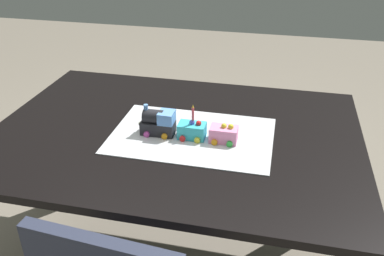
{
  "coord_description": "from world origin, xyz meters",
  "views": [
    {
      "loc": [
        0.37,
        -1.33,
        1.52
      ],
      "look_at": [
        0.07,
        -0.03,
        0.77
      ],
      "focal_mm": 38.59,
      "sensor_mm": 36.0,
      "label": 1
    }
  ],
  "objects_px": {
    "birthday_candle": "(193,113)",
    "cake_car_gondola_bubblegum": "(224,134)",
    "dining_table": "(176,154)",
    "cake_locomotive": "(158,122)",
    "cake_car_flatbed_turquoise": "(192,130)"
  },
  "relations": [
    {
      "from": "cake_car_flatbed_turquoise",
      "to": "cake_car_gondola_bubblegum",
      "type": "height_order",
      "value": "same"
    },
    {
      "from": "dining_table",
      "to": "cake_locomotive",
      "type": "xyz_separation_m",
      "value": [
        -0.05,
        -0.04,
        0.16
      ]
    },
    {
      "from": "dining_table",
      "to": "birthday_candle",
      "type": "bearing_deg",
      "value": -28.55
    },
    {
      "from": "dining_table",
      "to": "cake_car_flatbed_turquoise",
      "type": "xyz_separation_m",
      "value": [
        0.08,
        -0.04,
        0.14
      ]
    },
    {
      "from": "dining_table",
      "to": "birthday_candle",
      "type": "distance_m",
      "value": 0.23
    },
    {
      "from": "cake_car_gondola_bubblegum",
      "to": "birthday_candle",
      "type": "distance_m",
      "value": 0.14
    },
    {
      "from": "dining_table",
      "to": "cake_locomotive",
      "type": "distance_m",
      "value": 0.17
    },
    {
      "from": "cake_car_flatbed_turquoise",
      "to": "cake_car_gondola_bubblegum",
      "type": "xyz_separation_m",
      "value": [
        0.12,
        0.0,
        0.0
      ]
    },
    {
      "from": "cake_car_flatbed_turquoise",
      "to": "cake_car_gondola_bubblegum",
      "type": "relative_size",
      "value": 1.0
    },
    {
      "from": "cake_car_flatbed_turquoise",
      "to": "cake_car_gondola_bubblegum",
      "type": "distance_m",
      "value": 0.12
    },
    {
      "from": "dining_table",
      "to": "cake_car_flatbed_turquoise",
      "type": "bearing_deg",
      "value": -29.5
    },
    {
      "from": "dining_table",
      "to": "birthday_candle",
      "type": "xyz_separation_m",
      "value": [
        0.08,
        -0.04,
        0.21
      ]
    },
    {
      "from": "birthday_candle",
      "to": "cake_car_gondola_bubblegum",
      "type": "bearing_deg",
      "value": -0.0
    },
    {
      "from": "cake_locomotive",
      "to": "cake_car_flatbed_turquoise",
      "type": "distance_m",
      "value": 0.13
    },
    {
      "from": "cake_car_gondola_bubblegum",
      "to": "dining_table",
      "type": "bearing_deg",
      "value": 167.51
    }
  ]
}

